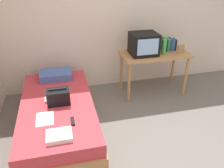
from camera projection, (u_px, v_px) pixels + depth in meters
name	position (u px, v px, depth m)	size (l,w,h in m)	color
ground_plane	(146.00, 154.00, 2.87)	(8.00, 8.00, 0.00)	slate
wall_back	(110.00, 16.00, 3.97)	(5.20, 0.10, 2.60)	beige
bed	(59.00, 116.00, 3.22)	(1.00, 2.00, 0.45)	#B27F4C
desk	(154.00, 58.00, 3.95)	(1.16, 0.60, 0.76)	#B27F4C
tv	(144.00, 44.00, 3.76)	(0.44, 0.39, 0.36)	black
water_bottle	(164.00, 47.00, 3.81)	(0.08, 0.08, 0.25)	green
book_row	(169.00, 44.00, 3.99)	(0.24, 0.17, 0.23)	#337F47
picture_frame	(181.00, 49.00, 3.85)	(0.11, 0.02, 0.15)	#9E754C
pillow	(56.00, 75.00, 3.73)	(0.51, 0.34, 0.11)	#4766AD
handbag	(58.00, 97.00, 3.04)	(0.30, 0.20, 0.22)	black
magazine	(45.00, 119.00, 2.78)	(0.21, 0.29, 0.01)	white
remote_dark	(73.00, 121.00, 2.72)	(0.04, 0.16, 0.02)	black
remote_silver	(46.00, 100.00, 3.15)	(0.04, 0.14, 0.02)	#B7B7BC
folded_towel	(59.00, 136.00, 2.47)	(0.28, 0.22, 0.05)	white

